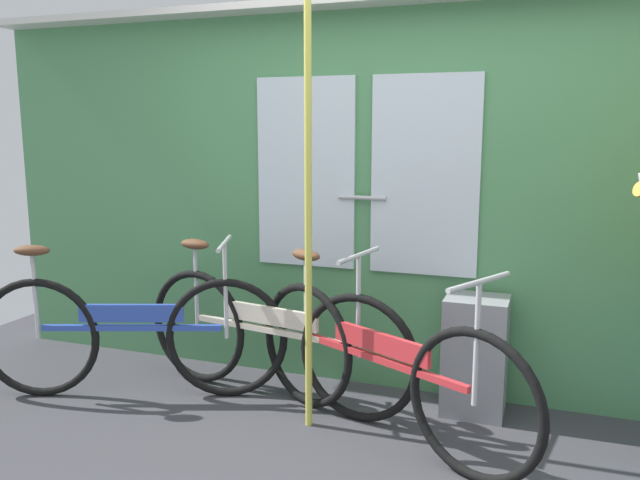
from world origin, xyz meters
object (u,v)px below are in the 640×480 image
at_px(trash_bin_by_wall, 475,355).
at_px(bicycle_near_door, 131,334).
at_px(bicycle_leaning_behind, 379,366).
at_px(bicycle_by_pole, 270,336).
at_px(handrail_pole, 308,218).

bearing_deg(trash_bin_by_wall, bicycle_near_door, -166.46).
bearing_deg(bicycle_leaning_behind, trash_bin_by_wall, 74.51).
relative_size(bicycle_by_pole, handrail_pole, 0.80).
distance_m(trash_bin_by_wall, handrail_pole, 1.18).
bearing_deg(bicycle_near_door, handrail_pole, -19.76).
bearing_deg(bicycle_near_door, bicycle_by_pole, -2.61).
xyz_separation_m(bicycle_near_door, trash_bin_by_wall, (1.85, 0.45, -0.05)).
height_order(bicycle_near_door, handrail_pole, handrail_pole).
relative_size(bicycle_leaning_behind, trash_bin_by_wall, 2.50).
bearing_deg(bicycle_leaning_behind, handrail_pole, -154.54).
relative_size(bicycle_near_door, handrail_pole, 0.77).
relative_size(trash_bin_by_wall, handrail_pole, 0.29).
bearing_deg(handrail_pole, bicycle_near_door, -179.99).
bearing_deg(trash_bin_by_wall, bicycle_leaning_behind, -132.15).
xyz_separation_m(bicycle_by_pole, trash_bin_by_wall, (1.10, 0.21, -0.05)).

